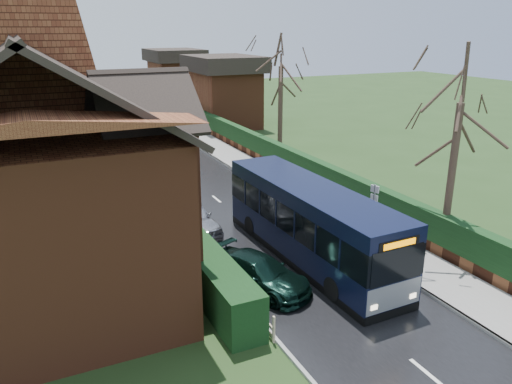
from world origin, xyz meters
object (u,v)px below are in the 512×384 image
bus (310,224)px  bus_stop_sign (374,205)px  car_silver (190,218)px  car_green (259,273)px  brick_house (39,162)px

bus → bus_stop_sign: 3.21m
bus → car_silver: 5.93m
car_green → bus_stop_sign: bearing=-9.0°
car_green → bus_stop_sign: (6.12, 1.45, 1.17)m
car_silver → car_green: 6.07m
brick_house → car_green: bearing=-34.9°
car_green → brick_house: bearing=122.7°
car_silver → brick_house: bearing=-172.6°
car_silver → bus_stop_sign: size_ratio=1.55×
brick_house → car_green: size_ratio=3.49×
car_silver → car_green: size_ratio=1.00×
bus → bus_stop_sign: bearing=0.5°
brick_house → bus_stop_sign: size_ratio=5.40×
bus_stop_sign → car_silver: bearing=131.1°
brick_house → bus_stop_sign: brick_house is taller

